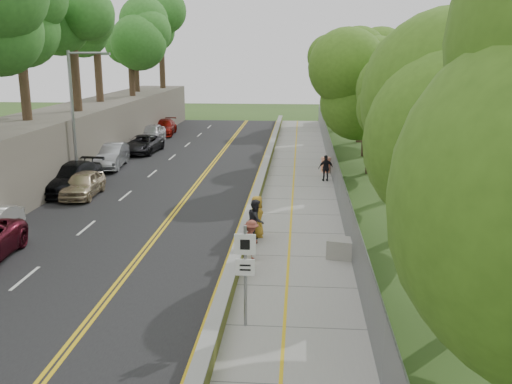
{
  "coord_description": "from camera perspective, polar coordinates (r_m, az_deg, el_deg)",
  "views": [
    {
      "loc": [
        2.57,
        -18.39,
        7.98
      ],
      "look_at": [
        0.5,
        8.0,
        1.4
      ],
      "focal_mm": 40.0,
      "sensor_mm": 36.0,
      "label": 1
    }
  ],
  "objects": [
    {
      "name": "car_6",
      "position": [
        46.41,
        -11.26,
        4.71
      ],
      "size": [
        2.6,
        5.14,
        1.39
      ],
      "primitive_type": "imported",
      "rotation": [
        0.0,
        0.0,
        -0.06
      ],
      "color": "black",
      "rests_on": "road"
    },
    {
      "name": "construction_barrel",
      "position": [
        38.46,
        6.98,
        2.72
      ],
      "size": [
        0.61,
        0.61,
        1.01
      ],
      "primitive_type": "cylinder",
      "color": "#F04000",
      "rests_on": "sidewalk"
    },
    {
      "name": "car_8",
      "position": [
        51.43,
        -10.46,
        5.77
      ],
      "size": [
        1.98,
        4.84,
        1.64
      ],
      "primitive_type": "imported",
      "rotation": [
        0.0,
        0.0,
        0.01
      ],
      "color": "silver",
      "rests_on": "road"
    },
    {
      "name": "concrete_block",
      "position": [
        22.75,
        8.63,
        -5.59
      ],
      "size": [
        1.3,
        1.09,
        0.76
      ],
      "primitive_type": "cube",
      "rotation": [
        0.0,
        0.0,
        -0.22
      ],
      "color": "gray",
      "rests_on": "sidewalk"
    },
    {
      "name": "car_7",
      "position": [
        56.08,
        -9.2,
        6.4
      ],
      "size": [
        2.5,
        5.26,
        1.48
      ],
      "primitive_type": "imported",
      "rotation": [
        0.0,
        0.0,
        0.08
      ],
      "color": "maroon",
      "rests_on": "road"
    },
    {
      "name": "chainlink_fence",
      "position": [
        34.17,
        7.88,
        2.04
      ],
      "size": [
        0.04,
        66.0,
        2.0
      ],
      "primitive_type": "cube",
      "color": "slate",
      "rests_on": "ground"
    },
    {
      "name": "car_3",
      "position": [
        34.61,
        -18.0,
        1.38
      ],
      "size": [
        2.56,
        5.69,
        1.62
      ],
      "primitive_type": "imported",
      "rotation": [
        0.0,
        0.0,
        -0.05
      ],
      "color": "black",
      "rests_on": "road"
    },
    {
      "name": "streetlight",
      "position": [
        35.07,
        -17.52,
        7.86
      ],
      "size": [
        2.52,
        0.22,
        8.0
      ],
      "color": "gray",
      "rests_on": "ground"
    },
    {
      "name": "sidewalk",
      "position": [
        34.32,
        4.33,
        0.52
      ],
      "size": [
        4.2,
        66.0,
        0.05
      ],
      "primitive_type": "cube",
      "color": "gray",
      "rests_on": "ground"
    },
    {
      "name": "rock_embankment",
      "position": [
        37.53,
        -20.99,
        3.86
      ],
      "size": [
        5.0,
        66.0,
        4.0
      ],
      "primitive_type": "cube",
      "color": "#595147",
      "rests_on": "ground"
    },
    {
      "name": "painter_0",
      "position": [
        24.81,
        0.1,
        -2.46
      ],
      "size": [
        0.76,
        1.0,
        1.84
      ],
      "primitive_type": "imported",
      "rotation": [
        0.0,
        0.0,
        1.78
      ],
      "color": "#BF8B27",
      "rests_on": "sidewalk"
    },
    {
      "name": "road",
      "position": [
        35.24,
        -8.71,
        0.74
      ],
      "size": [
        11.2,
        66.0,
        0.04
      ],
      "primitive_type": "cube",
      "color": "black",
      "rests_on": "ground"
    },
    {
      "name": "ground",
      "position": [
        20.21,
        -3.23,
        -9.32
      ],
      "size": [
        140.0,
        140.0,
        0.0
      ],
      "primitive_type": "plane",
      "color": "#33511E",
      "rests_on": "ground"
    },
    {
      "name": "signpost",
      "position": [
        16.58,
        -1.08,
        -7.32
      ],
      "size": [
        0.62,
        0.09,
        3.1
      ],
      "color": "gray",
      "rests_on": "sidewalk"
    },
    {
      "name": "painter_1",
      "position": [
        20.75,
        -0.82,
        -6.23
      ],
      "size": [
        0.54,
        0.65,
        1.54
      ],
      "primitive_type": "imported",
      "rotation": [
        0.0,
        0.0,
        1.23
      ],
      "color": "white",
      "rests_on": "sidewalk"
    },
    {
      "name": "person_far",
      "position": [
        35.77,
        7.01,
        2.39
      ],
      "size": [
        1.02,
        0.58,
        1.64
      ],
      "primitive_type": "imported",
      "rotation": [
        0.0,
        0.0,
        3.34
      ],
      "color": "black",
      "rests_on": "sidewalk"
    },
    {
      "name": "jersey_barrier",
      "position": [
        34.34,
        0.5,
        1.04
      ],
      "size": [
        0.42,
        66.0,
        0.6
      ],
      "primitive_type": "cube",
      "color": "#D5E734",
      "rests_on": "ground"
    },
    {
      "name": "trees_embankment",
      "position": [
        36.92,
        -21.44,
        16.96
      ],
      "size": [
        6.4,
        66.0,
        13.0
      ],
      "primitive_type": null,
      "color": "#38812A",
      "rests_on": "rock_embankment"
    },
    {
      "name": "painter_2",
      "position": [
        24.27,
        -0.01,
        -2.85
      ],
      "size": [
        0.71,
        0.9,
        1.82
      ],
      "primitive_type": "imported",
      "rotation": [
        0.0,
        0.0,
        1.59
      ],
      "color": "#222227",
      "rests_on": "sidewalk"
    },
    {
      "name": "car_5",
      "position": [
        40.9,
        -14.4,
        3.52
      ],
      "size": [
        2.3,
        5.25,
        1.68
      ],
      "primitive_type": "imported",
      "rotation": [
        0.0,
        0.0,
        0.1
      ],
      "color": "#98999E",
      "rests_on": "road"
    },
    {
      "name": "trees_fenceside",
      "position": [
        33.7,
        12.31,
        11.98
      ],
      "size": [
        7.0,
        66.0,
        14.0
      ],
      "primitive_type": null,
      "color": "#4A7920",
      "rests_on": "ground"
    },
    {
      "name": "painter_3",
      "position": [
        22.08,
        -0.48,
        -4.86
      ],
      "size": [
        0.86,
        1.17,
        1.61
      ],
      "primitive_type": "imported",
      "rotation": [
        0.0,
        0.0,
        1.29
      ],
      "color": "brown",
      "rests_on": "sidewalk"
    },
    {
      "name": "car_4",
      "position": [
        33.18,
        -16.92,
        0.75
      ],
      "size": [
        1.86,
        4.22,
        1.41
      ],
      "primitive_type": "imported",
      "rotation": [
        0.0,
        0.0,
        0.05
      ],
      "color": "tan",
      "rests_on": "road"
    }
  ]
}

